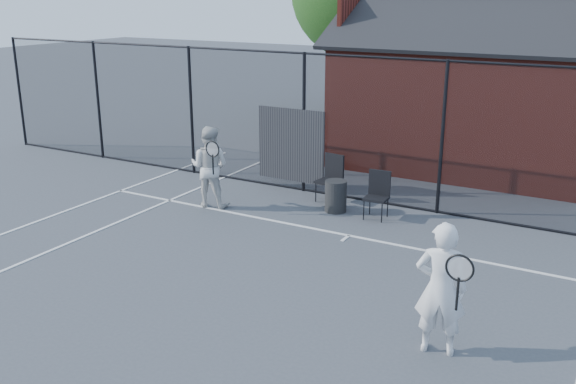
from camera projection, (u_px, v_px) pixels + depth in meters
The scene contains 9 objects.
ground at pixel (261, 304), 9.01m from camera, with size 80.00×80.00×0.00m, color #42454B.
court_lines at pixel (205, 347), 7.91m from camera, with size 11.02×18.00×0.01m.
fence at pixel (378, 134), 12.87m from camera, with size 22.04×3.00×3.00m.
clubhouse at pixel (470, 101), 15.77m from camera, with size 6.50×4.36×4.19m.
player_front at pixel (441, 288), 7.58m from camera, with size 0.79×0.61×1.67m.
player_back at pixel (210, 167), 12.88m from camera, with size 0.95×0.79×1.65m.
chair_left at pixel (329, 179), 13.25m from camera, with size 0.46×0.48×0.96m, color black.
chair_right at pixel (376, 196), 12.26m from camera, with size 0.43×0.45×0.90m, color black.
waste_bin at pixel (336, 196), 12.70m from camera, with size 0.43×0.43×0.63m, color black.
Camera 1 is at (4.33, -6.89, 4.20)m, focal length 40.00 mm.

